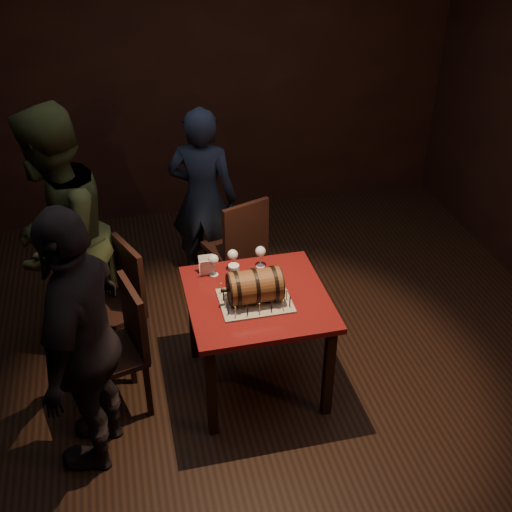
{
  "coord_description": "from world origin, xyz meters",
  "views": [
    {
      "loc": [
        -0.78,
        -3.35,
        3.2
      ],
      "look_at": [
        0.02,
        0.05,
        0.95
      ],
      "focal_mm": 45.0,
      "sensor_mm": 36.0,
      "label": 1
    }
  ],
  "objects_px": {
    "chair_back": "(239,244)",
    "person_back": "(203,198)",
    "barrel_cake": "(255,286)",
    "wine_glass_left": "(213,260)",
    "wine_glass_mid": "(233,256)",
    "person_left_rear": "(60,240)",
    "pint_of_ale": "(234,275)",
    "pub_table": "(257,310)",
    "wine_glass_right": "(260,252)",
    "person_left_front": "(83,342)",
    "chair_left_front": "(121,343)",
    "chair_left_rear": "(119,299)"
  },
  "relations": [
    {
      "from": "person_left_front",
      "to": "person_back",
      "type": "bearing_deg",
      "value": 169.71
    },
    {
      "from": "barrel_cake",
      "to": "wine_glass_left",
      "type": "bearing_deg",
      "value": 119.92
    },
    {
      "from": "pub_table",
      "to": "chair_left_front",
      "type": "distance_m",
      "value": 0.9
    },
    {
      "from": "barrel_cake",
      "to": "person_left_front",
      "type": "relative_size",
      "value": 0.23
    },
    {
      "from": "wine_glass_mid",
      "to": "pint_of_ale",
      "type": "bearing_deg",
      "value": -98.99
    },
    {
      "from": "wine_glass_left",
      "to": "person_left_rear",
      "type": "height_order",
      "value": "person_left_rear"
    },
    {
      "from": "person_back",
      "to": "person_left_rear",
      "type": "height_order",
      "value": "person_left_rear"
    },
    {
      "from": "pub_table",
      "to": "person_left_rear",
      "type": "bearing_deg",
      "value": 150.63
    },
    {
      "from": "wine_glass_mid",
      "to": "wine_glass_right",
      "type": "relative_size",
      "value": 1.0
    },
    {
      "from": "person_back",
      "to": "person_left_front",
      "type": "bearing_deg",
      "value": 82.62
    },
    {
      "from": "barrel_cake",
      "to": "wine_glass_mid",
      "type": "distance_m",
      "value": 0.39
    },
    {
      "from": "barrel_cake",
      "to": "pint_of_ale",
      "type": "bearing_deg",
      "value": 112.8
    },
    {
      "from": "pub_table",
      "to": "wine_glass_mid",
      "type": "xyz_separation_m",
      "value": [
        -0.09,
        0.33,
        0.23
      ]
    },
    {
      "from": "wine_glass_right",
      "to": "person_left_front",
      "type": "distance_m",
      "value": 1.36
    },
    {
      "from": "chair_back",
      "to": "chair_left_front",
      "type": "distance_m",
      "value": 1.4
    },
    {
      "from": "wine_glass_left",
      "to": "pub_table",
      "type": "bearing_deg",
      "value": -52.36
    },
    {
      "from": "wine_glass_right",
      "to": "chair_back",
      "type": "distance_m",
      "value": 0.76
    },
    {
      "from": "chair_left_rear",
      "to": "person_left_rear",
      "type": "height_order",
      "value": "person_left_rear"
    },
    {
      "from": "barrel_cake",
      "to": "wine_glass_left",
      "type": "distance_m",
      "value": 0.41
    },
    {
      "from": "chair_left_front",
      "to": "pint_of_ale",
      "type": "bearing_deg",
      "value": 11.4
    },
    {
      "from": "chair_left_rear",
      "to": "chair_left_front",
      "type": "height_order",
      "value": "same"
    },
    {
      "from": "chair_back",
      "to": "person_back",
      "type": "xyz_separation_m",
      "value": [
        -0.22,
        0.37,
        0.25
      ]
    },
    {
      "from": "person_left_rear",
      "to": "wine_glass_right",
      "type": "bearing_deg",
      "value": 93.09
    },
    {
      "from": "wine_glass_mid",
      "to": "chair_back",
      "type": "height_order",
      "value": "chair_back"
    },
    {
      "from": "barrel_cake",
      "to": "chair_back",
      "type": "height_order",
      "value": "barrel_cake"
    },
    {
      "from": "person_left_rear",
      "to": "wine_glass_left",
      "type": "bearing_deg",
      "value": 86.96
    },
    {
      "from": "wine_glass_right",
      "to": "chair_left_front",
      "type": "distance_m",
      "value": 1.09
    },
    {
      "from": "chair_back",
      "to": "person_back",
      "type": "relative_size",
      "value": 0.6
    },
    {
      "from": "wine_glass_left",
      "to": "chair_left_front",
      "type": "xyz_separation_m",
      "value": [
        -0.66,
        -0.29,
        -0.35
      ]
    },
    {
      "from": "person_left_front",
      "to": "wine_glass_right",
      "type": "bearing_deg",
      "value": 138.31
    },
    {
      "from": "pub_table",
      "to": "barrel_cake",
      "type": "relative_size",
      "value": 2.31
    },
    {
      "from": "wine_glass_right",
      "to": "wine_glass_left",
      "type": "bearing_deg",
      "value": -175.27
    },
    {
      "from": "wine_glass_right",
      "to": "person_left_front",
      "type": "xyz_separation_m",
      "value": [
        -1.18,
        -0.67,
        -0.01
      ]
    },
    {
      "from": "wine_glass_right",
      "to": "chair_left_rear",
      "type": "distance_m",
      "value": 1.05
    },
    {
      "from": "wine_glass_left",
      "to": "wine_glass_mid",
      "type": "height_order",
      "value": "same"
    },
    {
      "from": "chair_back",
      "to": "chair_left_rear",
      "type": "xyz_separation_m",
      "value": [
        -0.97,
        -0.51,
        0.0
      ]
    },
    {
      "from": "barrel_cake",
      "to": "wine_glass_left",
      "type": "xyz_separation_m",
      "value": [
        -0.2,
        0.35,
        -0.0
      ]
    },
    {
      "from": "person_left_front",
      "to": "chair_left_front",
      "type": "bearing_deg",
      "value": 170.13
    },
    {
      "from": "person_left_rear",
      "to": "chair_back",
      "type": "bearing_deg",
      "value": 121.94
    },
    {
      "from": "chair_back",
      "to": "chair_left_front",
      "type": "height_order",
      "value": "same"
    },
    {
      "from": "barrel_cake",
      "to": "wine_glass_mid",
      "type": "bearing_deg",
      "value": 99.66
    },
    {
      "from": "pint_of_ale",
      "to": "person_left_front",
      "type": "xyz_separation_m",
      "value": [
        -0.96,
        -0.51,
        0.04
      ]
    },
    {
      "from": "wine_glass_right",
      "to": "person_back",
      "type": "height_order",
      "value": "person_back"
    },
    {
      "from": "person_back",
      "to": "chair_back",
      "type": "bearing_deg",
      "value": 142.71
    },
    {
      "from": "pub_table",
      "to": "chair_left_front",
      "type": "relative_size",
      "value": 0.97
    },
    {
      "from": "person_left_rear",
      "to": "pint_of_ale",
      "type": "bearing_deg",
      "value": 82.92
    },
    {
      "from": "pub_table",
      "to": "person_left_rear",
      "type": "height_order",
      "value": "person_left_rear"
    },
    {
      "from": "wine_glass_left",
      "to": "chair_left_rear",
      "type": "distance_m",
      "value": 0.76
    },
    {
      "from": "wine_glass_right",
      "to": "person_back",
      "type": "distance_m",
      "value": 1.07
    },
    {
      "from": "wine_glass_left",
      "to": "wine_glass_mid",
      "type": "distance_m",
      "value": 0.14
    }
  ]
}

